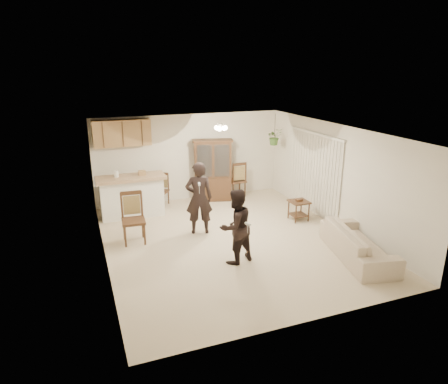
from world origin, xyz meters
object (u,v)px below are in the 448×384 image
object	(u,v)px
adult	(199,197)
chair_hutch_left	(161,196)
sofa	(358,241)
child	(236,231)
side_table	(299,210)
chair_bar	(134,229)
chair_hutch_right	(236,186)
china_hutch	(213,171)

from	to	relation	value
adult	chair_hutch_left	size ratio (longest dim) A/B	1.95
sofa	chair_hutch_left	bearing A→B (deg)	47.06
child	side_table	world-z (taller)	child
chair_bar	chair_hutch_right	world-z (taller)	chair_bar
side_table	chair_hutch_right	bearing A→B (deg)	106.93
chair_bar	chair_hutch_left	size ratio (longest dim) A/B	1.24
sofa	child	bearing A→B (deg)	86.82
adult	chair_hutch_left	distance (m)	2.38
side_table	chair_hutch_right	world-z (taller)	chair_hutch_right
child	chair_hutch_right	xyz separation A→B (m)	(1.65, 3.96, -0.37)
sofa	china_hutch	world-z (taller)	china_hutch
adult	china_hutch	size ratio (longest dim) A/B	1.00
sofa	chair_bar	bearing A→B (deg)	73.53
side_table	chair_hutch_right	size ratio (longest dim) A/B	0.53
sofa	chair_hutch_left	world-z (taller)	chair_hutch_left
child	chair_hutch_right	size ratio (longest dim) A/B	1.25
chair_bar	chair_hutch_left	xyz separation A→B (m)	(1.08, 2.25, -0.06)
china_hutch	side_table	size ratio (longest dim) A/B	3.15
adult	child	xyz separation A→B (m)	(0.24, -1.67, -0.22)
adult	chair_hutch_right	bearing A→B (deg)	-114.48
chair_hutch_left	side_table	bearing A→B (deg)	-3.53
child	sofa	bearing A→B (deg)	146.47
chair_hutch_right	child	bearing A→B (deg)	65.20
adult	china_hutch	bearing A→B (deg)	-101.60
adult	chair_hutch_left	bearing A→B (deg)	-63.64
side_table	chair_bar	distance (m)	4.16
chair_bar	chair_hutch_left	bearing A→B (deg)	68.30
sofa	china_hutch	bearing A→B (deg)	32.11
chair_hutch_right	chair_hutch_left	bearing A→B (deg)	-1.18
china_hutch	chair_hutch_right	xyz separation A→B (m)	(0.79, 0.10, -0.58)
china_hutch	chair_bar	xyz separation A→B (m)	(-2.63, -2.19, -0.57)
child	chair_hutch_right	world-z (taller)	child
china_hutch	side_table	distance (m)	2.84
sofa	chair_hutch_right	size ratio (longest dim) A/B	1.74
sofa	chair_hutch_left	distance (m)	5.59
china_hutch	chair_hutch_left	world-z (taller)	china_hutch
sofa	adult	distance (m)	3.63
side_table	child	bearing A→B (deg)	-147.04
chair_bar	side_table	bearing A→B (deg)	2.34
child	side_table	size ratio (longest dim) A/B	2.37
adult	side_table	distance (m)	2.71
child	chair_bar	size ratio (longest dim) A/B	1.18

